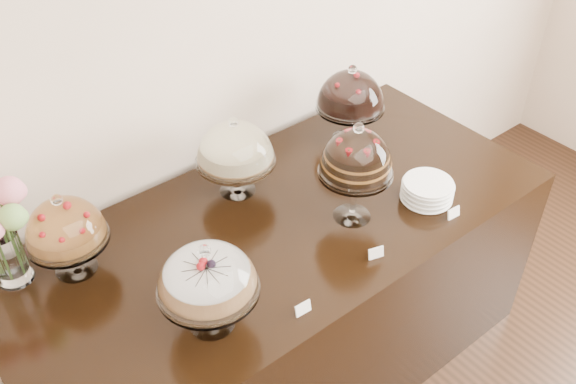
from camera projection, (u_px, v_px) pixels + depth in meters
wall_back at (225, 18)px, 2.53m from camera, size 5.00×0.04×3.00m
display_counter at (281, 299)px, 2.77m from camera, size 2.20×1.00×0.90m
cake_stand_sugar_sponge at (207, 276)px, 1.96m from camera, size 0.33×0.33×0.35m
cake_stand_choco_layer at (357, 157)px, 2.34m from camera, size 0.28×0.28×0.43m
cake_stand_cheesecake at (235, 147)px, 2.51m from camera, size 0.32×0.32×0.35m
cake_stand_dark_choco at (351, 94)px, 2.79m from camera, size 0.31×0.31×0.37m
cake_stand_fruit_tart at (64, 226)px, 2.17m from camera, size 0.28×0.28×0.34m
plate_stack at (427, 191)px, 2.57m from camera, size 0.20×0.20×0.08m
price_card_left at (303, 308)px, 2.12m from camera, size 0.06×0.02×0.04m
price_card_right at (454, 213)px, 2.50m from camera, size 0.06×0.02×0.04m
price_card_extra at (376, 253)px, 2.32m from camera, size 0.06×0.03×0.04m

